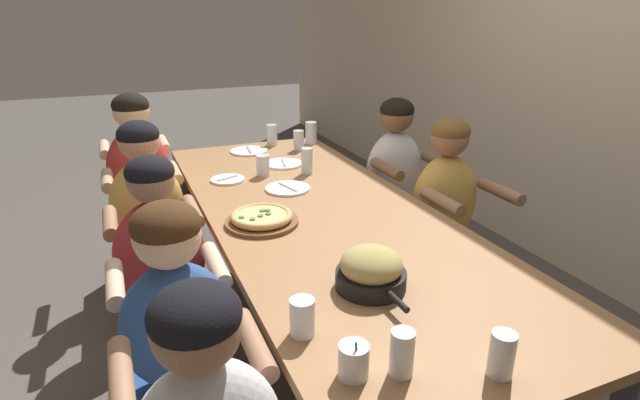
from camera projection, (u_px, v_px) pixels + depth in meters
ground_plane at (320, 346)px, 2.53m from camera, size 18.00×18.00×0.00m
restaurant_back_panel at (637, 9)px, 2.61m from camera, size 10.00×0.06×3.20m
dining_table at (320, 223)px, 2.28m from camera, size 2.61×0.98×0.74m
pizza_board_main at (262, 218)px, 2.11m from camera, size 0.31×0.31×0.05m
skillet_bowl at (371, 271)px, 1.61m from camera, size 0.34×0.23×0.14m
empty_plate_a at (249, 151)px, 3.19m from camera, size 0.24×0.24×0.02m
empty_plate_b at (228, 180)px, 2.65m from camera, size 0.18×0.18×0.02m
empty_plate_c at (283, 164)px, 2.92m from camera, size 0.23×0.23×0.02m
empty_plate_d at (288, 188)px, 2.52m from camera, size 0.23×0.23×0.02m
cocktail_glass_blue at (354, 362)px, 1.23m from camera, size 0.08×0.08×0.11m
drinking_glass_a at (299, 142)px, 3.21m from camera, size 0.07×0.07×0.13m
drinking_glass_b at (263, 167)px, 2.71m from camera, size 0.07×0.07×0.12m
drinking_glass_c at (302, 319)px, 1.38m from camera, size 0.07×0.07×0.11m
drinking_glass_d at (311, 134)px, 3.37m from camera, size 0.08×0.08×0.15m
drinking_glass_e at (501, 357)px, 1.23m from camera, size 0.06×0.06×0.12m
drinking_glass_f at (307, 162)px, 2.74m from camera, size 0.06×0.06×0.15m
drinking_glass_g at (402, 355)px, 1.23m from camera, size 0.06×0.06×0.12m
drinking_glass_h at (272, 135)px, 3.32m from camera, size 0.07×0.07×0.14m
diner_near_left at (143, 199)px, 2.97m from camera, size 0.51×0.40×1.17m
diner_far_center at (442, 231)px, 2.63m from camera, size 0.51×0.40×1.10m
diner_near_midleft at (151, 235)px, 2.58m from camera, size 0.51×0.40×1.11m
diner_near_center at (165, 293)px, 2.08m from camera, size 0.51×0.40×1.09m
diner_far_midleft at (393, 197)px, 3.06m from camera, size 0.51×0.40×1.12m
diner_near_midright at (182, 364)px, 1.65m from camera, size 0.51×0.40×1.07m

